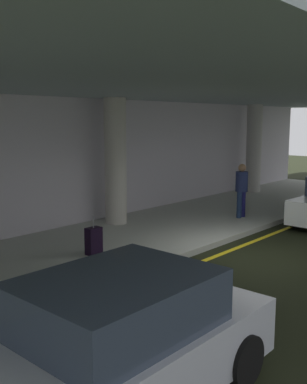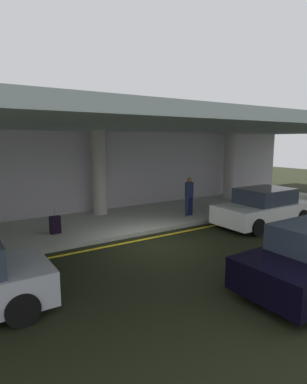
# 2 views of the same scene
# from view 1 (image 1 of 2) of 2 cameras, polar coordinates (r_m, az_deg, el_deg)

# --- Properties ---
(ground_plane) EXTENTS (60.00, 60.00, 0.00)m
(ground_plane) POSITION_cam_1_polar(r_m,az_deg,el_deg) (10.99, 11.63, -7.97)
(ground_plane) COLOR black
(sidewalk) EXTENTS (26.00, 4.20, 0.15)m
(sidewalk) POSITION_cam_1_polar(r_m,az_deg,el_deg) (12.73, -0.55, -5.08)
(sidewalk) COLOR #A4A89E
(sidewalk) RESTS_ON ground
(lane_stripe_yellow) EXTENTS (26.00, 0.14, 0.01)m
(lane_stripe_yellow) POSITION_cam_1_polar(r_m,az_deg,el_deg) (11.28, 9.02, -7.42)
(lane_stripe_yellow) COLOR yellow
(lane_stripe_yellow) RESTS_ON ground
(support_column_center) EXTENTS (0.64, 0.64, 3.65)m
(support_column_center) POSITION_cam_1_polar(r_m,az_deg,el_deg) (13.32, -4.76, 3.82)
(support_column_center) COLOR #A9A49A
(support_column_center) RESTS_ON sidewalk
(support_column_right_mid) EXTENTS (0.64, 0.64, 3.65)m
(support_column_right_mid) POSITION_cam_1_polar(r_m,az_deg,el_deg) (19.69, 12.41, 5.30)
(support_column_right_mid) COLOR #A9A6A1
(support_column_right_mid) RESTS_ON sidewalk
(ceiling_overhang) EXTENTS (28.00, 13.20, 0.30)m
(ceiling_overhang) POSITION_cam_1_polar(r_m,az_deg,el_deg) (12.04, 1.23, 12.70)
(ceiling_overhang) COLOR #8D9CA1
(ceiling_overhang) RESTS_ON support_column_far_left
(terminal_back_wall) EXTENTS (26.00, 0.30, 3.80)m
(terminal_back_wall) POSITION_cam_1_polar(r_m,az_deg,el_deg) (14.02, -7.41, 3.72)
(terminal_back_wall) COLOR #B3ADB7
(terminal_back_wall) RESTS_ON ground
(car_silver) EXTENTS (4.10, 1.92, 1.50)m
(car_silver) POSITION_cam_1_polar(r_m,az_deg,el_deg) (5.30, -4.99, -18.66)
(car_silver) COLOR #AFB3C0
(car_silver) RESTS_ON ground
(traveler_with_luggage) EXTENTS (0.38, 0.38, 1.68)m
(traveler_with_luggage) POSITION_cam_1_polar(r_m,az_deg,el_deg) (14.43, 10.93, 0.63)
(traveler_with_luggage) COLOR #162645
(traveler_with_luggage) RESTS_ON sidewalk
(suitcase_upright_secondary) EXTENTS (0.36, 0.22, 0.90)m
(suitcase_upright_secondary) POSITION_cam_1_polar(r_m,az_deg,el_deg) (10.48, -7.47, -6.06)
(suitcase_upright_secondary) COLOR black
(suitcase_upright_secondary) RESTS_ON sidewalk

